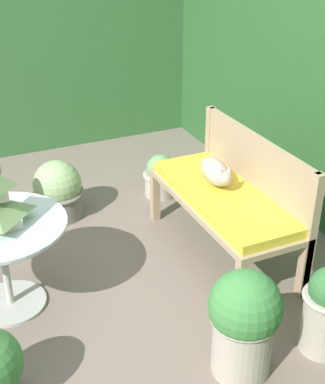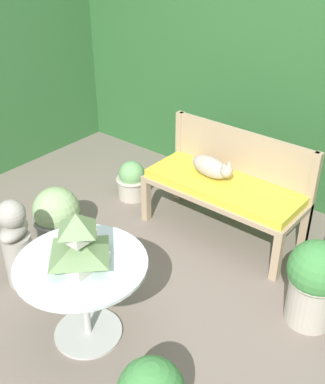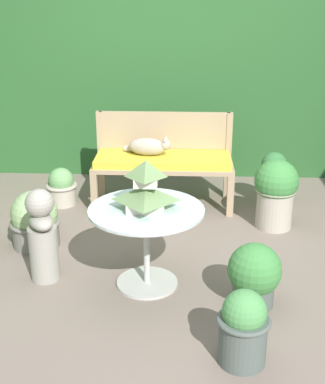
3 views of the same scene
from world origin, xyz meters
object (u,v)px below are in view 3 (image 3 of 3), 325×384
at_px(potted_plant_bench_right, 254,275).
at_px(potted_plant_bench_left, 275,192).
at_px(potted_plant_patio_mid, 242,328).
at_px(pagoda_birdhouse, 145,189).
at_px(patio_table, 146,225).
at_px(potted_plant_table_far, 273,178).
at_px(garden_bench, 163,163).
at_px(garden_bust, 42,235).
at_px(potted_plant_hedge_corner, 61,187).
at_px(potted_plant_path_edge, 34,221).
at_px(cat, 148,146).

distance_m(potted_plant_bench_right, potted_plant_bench_left, 1.26).
distance_m(potted_plant_bench_left, potted_plant_patio_mid, 1.85).
relative_size(pagoda_birdhouse, potted_plant_bench_left, 0.56).
relative_size(patio_table, potted_plant_bench_right, 1.82).
xyz_separation_m(patio_table, potted_plant_table_far, (1.08, 1.49, -0.19)).
relative_size(garden_bench, potted_plant_bench_right, 3.00).
relative_size(garden_bust, potted_plant_bench_right, 1.58).
height_order(potted_plant_hedge_corner, potted_plant_table_far, potted_plant_table_far).
distance_m(potted_plant_patio_mid, potted_plant_table_far, 2.34).
distance_m(garden_bench, garden_bust, 1.60).
distance_m(garden_bench, potted_plant_path_edge, 1.34).
bearing_deg(garden_bust, garden_bench, 124.32).
relative_size(pagoda_birdhouse, potted_plant_hedge_corner, 0.94).
distance_m(cat, potted_plant_patio_mid, 2.38).
height_order(garden_bust, potted_plant_bench_left, garden_bust).
xyz_separation_m(potted_plant_bench_left, potted_plant_patio_mid, (-0.44, -1.80, -0.10)).
bearing_deg(potted_plant_table_far, potted_plant_bench_right, -102.07).
distance_m(patio_table, potted_plant_path_edge, 1.11).
relative_size(garden_bust, potted_plant_patio_mid, 1.52).
bearing_deg(cat, garden_bust, -105.49).
relative_size(cat, potted_plant_bench_left, 0.74).
height_order(patio_table, garden_bust, garden_bust).
distance_m(cat, potted_plant_bench_left, 1.23).
height_order(pagoda_birdhouse, potted_plant_patio_mid, pagoda_birdhouse).
distance_m(potted_plant_path_edge, potted_plant_table_far, 2.22).
bearing_deg(pagoda_birdhouse, potted_plant_bench_left, 44.43).
xyz_separation_m(potted_plant_path_edge, potted_plant_patio_mid, (1.52, -1.35, 0.01)).
xyz_separation_m(cat, potted_plant_bench_left, (1.11, -0.46, -0.25)).
bearing_deg(garden_bench, potted_plant_table_far, 2.78).
bearing_deg(potted_plant_table_far, potted_plant_patio_mid, -102.10).
height_order(cat, potted_plant_bench_right, cat).
bearing_deg(pagoda_birdhouse, potted_plant_path_edge, 149.13).
xyz_separation_m(potted_plant_hedge_corner, potted_plant_patio_mid, (1.50, -2.22, 0.05)).
bearing_deg(garden_bust, potted_plant_bench_right, 53.02).
distance_m(cat, potted_plant_path_edge, 1.29).
bearing_deg(patio_table, potted_plant_hedge_corner, 122.79).
relative_size(pagoda_birdhouse, potted_plant_path_edge, 0.73).
bearing_deg(potted_plant_bench_right, cat, 115.46).
height_order(potted_plant_bench_right, potted_plant_hedge_corner, potted_plant_bench_right).
bearing_deg(potted_plant_hedge_corner, pagoda_birdhouse, -57.21).
relative_size(cat, potted_plant_patio_mid, 1.00).
height_order(garden_bust, potted_plant_patio_mid, garden_bust).
relative_size(potted_plant_bench_right, potted_plant_patio_mid, 0.96).
distance_m(potted_plant_bench_right, potted_plant_hedge_corner, 2.31).
relative_size(cat, potted_plant_path_edge, 0.97).
xyz_separation_m(patio_table, potted_plant_path_edge, (-0.93, 0.56, -0.24)).
bearing_deg(garden_bust, potted_plant_table_far, 102.06).
height_order(garden_bench, potted_plant_path_edge, garden_bench).
bearing_deg(patio_table, cat, 93.43).
bearing_deg(potted_plant_hedge_corner, patio_table, -57.21).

